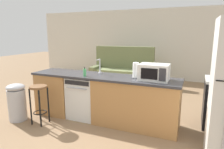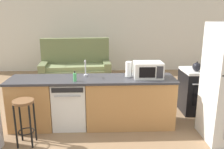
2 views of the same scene
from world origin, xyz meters
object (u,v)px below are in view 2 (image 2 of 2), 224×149
paper_towel_roll (129,70)px  soap_bottle (75,77)px  dishwasher (71,104)px  bar_stool (24,113)px  couch (76,69)px  kettle (197,67)px  microwave (148,70)px  stove_range (200,90)px

paper_towel_roll → soap_bottle: 0.96m
dishwasher → paper_towel_roll: bearing=2.3°
bar_stool → couch: size_ratio=0.36×
kettle → paper_towel_roll: bearing=-164.7°
microwave → kettle: 1.13m
dishwasher → soap_bottle: 0.59m
microwave → bar_stool: bearing=-162.8°
paper_towel_roll → kettle: (1.39, 0.38, -0.05)m
paper_towel_roll → couch: (-1.26, 2.80, -0.64)m
dishwasher → kettle: size_ratio=4.10×
dishwasher → soap_bottle: bearing=-56.8°
dishwasher → stove_range: 2.66m
microwave → kettle: size_ratio=2.44×
microwave → kettle: bearing=22.0°
stove_range → kettle: (-0.17, -0.13, 0.53)m
bar_stool → stove_range: bearing=20.0°
dishwasher → stove_range: stove_range is taller
paper_towel_roll → kettle: size_ratio=1.38×
microwave → couch: bearing=119.3°
dishwasher → couch: bearing=94.2°
stove_range → microwave: bearing=-155.6°
stove_range → paper_towel_roll: (-1.55, -0.51, 0.59)m
dishwasher → bar_stool: 0.89m
stove_range → bar_stool: bearing=-160.0°
kettle → couch: 3.63m
dishwasher → stove_range: bearing=11.9°
dishwasher → stove_range: (2.60, 0.55, 0.03)m
bar_stool → couch: (0.41, 3.47, -0.14)m
kettle → couch: bearing=137.5°
kettle → soap_bottle: bearing=-165.3°
stove_range → paper_towel_roll: paper_towel_roll is taller
dishwasher → bar_stool: dishwasher is taller
microwave → dishwasher: bearing=179.9°
kettle → couch: (-2.64, 2.42, -0.59)m
couch → stove_range: bearing=-39.2°
soap_bottle → bar_stool: bearing=-149.2°
bar_stool → kettle: bearing=18.9°
paper_towel_roll → kettle: paper_towel_roll is taller
kettle → couch: size_ratio=0.10×
microwave → bar_stool: microwave is taller
soap_bottle → kettle: (2.31, 0.61, 0.01)m
soap_bottle → couch: couch is taller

